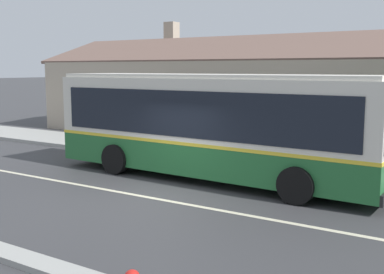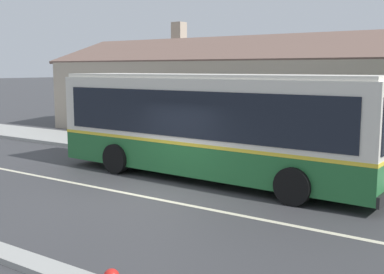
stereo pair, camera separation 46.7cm
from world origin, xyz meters
name	(u,v)px [view 1 (the left image)]	position (x,y,z in m)	size (l,w,h in m)	color
ground_plane	(147,197)	(0.00, 0.00, 0.00)	(300.00, 300.00, 0.00)	#38383A
sidewalk_far	(246,160)	(0.00, 6.00, 0.07)	(60.00, 3.00, 0.15)	#9E9E99
lane_divider_stripe	(147,197)	(0.00, 0.00, 0.00)	(60.00, 0.16, 0.01)	beige
community_building	(261,96)	(-2.83, 13.37, 2.03)	(23.83, 8.99, 6.28)	tan
transit_bus	(212,123)	(0.33, 2.90, 1.78)	(11.10, 3.03, 3.32)	#236633
bench_by_building	(132,136)	(-5.55, 6.02, 0.57)	(1.65, 0.51, 0.94)	brown
bench_down_street	(206,143)	(-1.78, 6.01, 0.56)	(1.58, 0.51, 0.94)	brown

